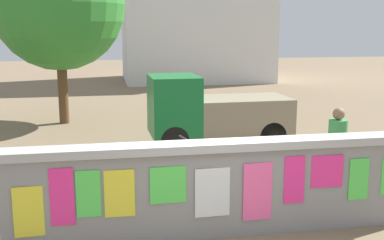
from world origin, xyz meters
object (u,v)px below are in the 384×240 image
object	(u,v)px
bicycle_near	(259,174)
tree_roadside	(59,4)
auto_rickshaw_truck	(212,112)
motorcycle	(156,160)
person_walking	(337,142)

from	to	relation	value
bicycle_near	tree_roadside	distance (m)	9.11
auto_rickshaw_truck	tree_roadside	size ratio (longest dim) A/B	0.63
bicycle_near	motorcycle	bearing A→B (deg)	151.89
motorcycle	bicycle_near	bearing A→B (deg)	-28.11
motorcycle	auto_rickshaw_truck	bearing A→B (deg)	57.30
motorcycle	tree_roadside	world-z (taller)	tree_roadside
auto_rickshaw_truck	bicycle_near	bearing A→B (deg)	-89.08
auto_rickshaw_truck	motorcycle	size ratio (longest dim) A/B	1.92
tree_roadside	auto_rickshaw_truck	bearing A→B (deg)	-43.18
person_walking	auto_rickshaw_truck	bearing A→B (deg)	110.25
bicycle_near	tree_roadside	size ratio (longest dim) A/B	0.30
auto_rickshaw_truck	person_walking	bearing A→B (deg)	-69.75
person_walking	tree_roadside	size ratio (longest dim) A/B	0.28
motorcycle	bicycle_near	xyz separation A→B (m)	(1.81, -0.97, -0.10)
person_walking	bicycle_near	bearing A→B (deg)	169.63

